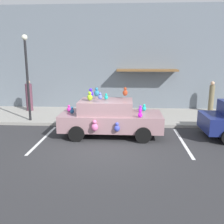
# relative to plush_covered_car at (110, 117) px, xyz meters

# --- Properties ---
(ground_plane) EXTENTS (60.00, 60.00, 0.00)m
(ground_plane) POSITION_rel_plush_covered_car_xyz_m (-0.11, -1.71, -0.80)
(ground_plane) COLOR #2D2D30
(sidewalk) EXTENTS (24.00, 4.00, 0.15)m
(sidewalk) POSITION_rel_plush_covered_car_xyz_m (-0.11, 3.29, -0.73)
(sidewalk) COLOR gray
(sidewalk) RESTS_ON ground
(storefront_building) EXTENTS (24.00, 1.25, 6.40)m
(storefront_building) POSITION_rel_plush_covered_car_xyz_m (-0.09, 5.43, 2.39)
(storefront_building) COLOR slate
(storefront_building) RESTS_ON ground
(parking_stripe_front) EXTENTS (0.12, 3.60, 0.01)m
(parking_stripe_front) POSITION_rel_plush_covered_car_xyz_m (2.99, -0.71, -0.80)
(parking_stripe_front) COLOR silver
(parking_stripe_front) RESTS_ON ground
(parking_stripe_rear) EXTENTS (0.12, 3.60, 0.01)m
(parking_stripe_rear) POSITION_rel_plush_covered_car_xyz_m (-2.73, -0.71, -0.80)
(parking_stripe_rear) COLOR silver
(parking_stripe_rear) RESTS_ON ground
(plush_covered_car) EXTENTS (4.30, 2.15, 2.07)m
(plush_covered_car) POSITION_rel_plush_covered_car_xyz_m (0.00, 0.00, 0.00)
(plush_covered_car) COLOR gray
(plush_covered_car) RESTS_ON ground
(teddy_bear_on_sidewalk) EXTENTS (0.37, 0.31, 0.71)m
(teddy_bear_on_sidewalk) POSITION_rel_plush_covered_car_xyz_m (-1.20, 2.01, -0.32)
(teddy_bear_on_sidewalk) COLOR brown
(teddy_bear_on_sidewalk) RESTS_ON sidewalk
(street_lamp_post) EXTENTS (0.28, 0.28, 4.24)m
(street_lamp_post) POSITION_rel_plush_covered_car_xyz_m (-4.23, 1.79, 1.92)
(street_lamp_post) COLOR black
(street_lamp_post) RESTS_ON sidewalk
(pedestrian_near_shopfront) EXTENTS (0.30, 0.30, 1.79)m
(pedestrian_near_shopfront) POSITION_rel_plush_covered_car_xyz_m (5.69, 4.52, 0.20)
(pedestrian_near_shopfront) COLOR #706548
(pedestrian_near_shopfront) RESTS_ON sidewalk
(pedestrian_walking_past) EXTENTS (0.39, 0.39, 1.83)m
(pedestrian_walking_past) POSITION_rel_plush_covered_car_xyz_m (-5.16, 4.13, 0.19)
(pedestrian_walking_past) COLOR #583140
(pedestrian_walking_past) RESTS_ON sidewalk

